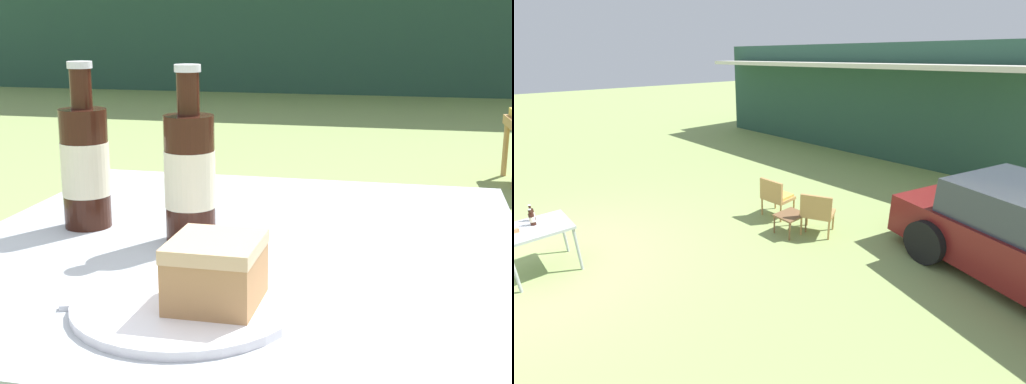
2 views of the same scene
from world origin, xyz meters
TOP-DOWN VIEW (x-y plane):
  - ground_plane at (0.00, 0.00)m, footprint 60.00×60.00m
  - cabin_building at (-0.67, 10.70)m, footprint 11.71×4.86m
  - wicker_chair_cushioned at (1.07, 3.76)m, footprint 0.57×0.49m
  - wicker_chair_plain at (2.09, 3.75)m, footprint 0.69×0.64m
  - garden_side_table at (1.73, 3.45)m, footprint 0.42×0.48m
  - patio_table at (0.00, 0.00)m, footprint 0.78×0.85m
  - cake_on_plate at (0.02, -0.24)m, footprint 0.25×0.25m
  - cola_bottle_near at (-0.07, 0.00)m, footprint 0.07×0.07m
  - cola_bottle_far at (-0.24, 0.03)m, footprint 0.07×0.07m
  - fork at (-0.04, -0.24)m, footprint 0.19×0.07m

SIDE VIEW (x-z plane):
  - ground_plane at x=0.00m, z-range 0.00..0.00m
  - garden_side_table at x=1.73m, z-range 0.14..0.50m
  - wicker_chair_cushioned at x=1.07m, z-range 0.05..0.84m
  - wicker_chair_plain at x=2.09m, z-range 0.06..0.84m
  - patio_table at x=0.00m, z-range 0.29..1.02m
  - fork at x=-0.04m, z-range 0.73..0.73m
  - cake_on_plate at x=0.02m, z-range 0.71..0.79m
  - cola_bottle_near at x=-0.07m, z-range 0.70..0.94m
  - cola_bottle_far at x=-0.24m, z-range 0.70..0.94m
  - cabin_building at x=-0.67m, z-range 0.01..3.32m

